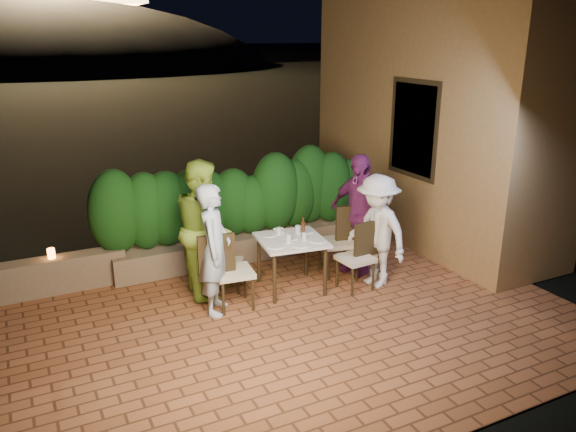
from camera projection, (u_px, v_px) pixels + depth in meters
ground at (301, 323)px, 7.03m from camera, size 400.00×400.00×0.00m
terrace_floor at (283, 310)px, 7.47m from camera, size 7.00×6.00×0.15m
building_wall at (435, 92)px, 9.48m from camera, size 1.60×5.00×5.00m
window_pane at (415, 129)px, 8.88m from camera, size 0.08×1.00×1.40m
window_frame at (414, 129)px, 8.88m from camera, size 0.06×1.15×1.55m
planter at (245, 245)px, 9.00m from camera, size 4.20×0.55×0.40m
hedge at (244, 201)px, 8.77m from camera, size 4.00×0.70×1.10m
parapet at (43, 277)px, 7.71m from camera, size 2.20×0.30×0.50m
hill at (56, 107)px, 60.15m from camera, size 52.00×40.00×22.00m
dining_table at (291, 264)px, 7.83m from camera, size 0.98×0.98×0.75m
plate_nw at (276, 246)px, 7.43m from camera, size 0.25×0.25×0.01m
plate_sw at (269, 235)px, 7.84m from camera, size 0.20×0.20×0.01m
plate_ne at (317, 240)px, 7.64m from camera, size 0.23×0.23×0.01m
plate_se at (306, 231)px, 7.99m from camera, size 0.23×0.23×0.01m
plate_centre at (291, 238)px, 7.74m from camera, size 0.21×0.21×0.01m
plate_front at (301, 245)px, 7.46m from camera, size 0.24×0.24×0.01m
glass_nw at (289, 238)px, 7.55m from camera, size 0.07×0.07×0.12m
glass_sw at (279, 231)px, 7.86m from camera, size 0.06×0.06×0.11m
glass_ne at (304, 236)px, 7.64m from camera, size 0.06×0.06×0.11m
glass_se at (298, 230)px, 7.89m from camera, size 0.07×0.07×0.12m
beer_bottle at (303, 227)px, 7.75m from camera, size 0.05×0.05×0.28m
bowl at (279, 231)px, 7.96m from camera, size 0.20×0.20×0.04m
chair_left_front at (234, 270)px, 7.26m from camera, size 0.53×0.53×1.03m
chair_left_back at (228, 261)px, 7.80m from camera, size 0.53×0.53×0.84m
chair_right_front at (356, 257)px, 7.80m from camera, size 0.48×0.48×0.96m
chair_right_back at (337, 241)px, 8.27m from camera, size 0.58×0.58×1.05m
diner_blue at (215, 250)px, 7.05m from camera, size 0.66×0.74×1.71m
diner_green at (203, 228)px, 7.57m from camera, size 0.80×0.98×1.88m
diner_white at (377, 231)px, 7.83m from camera, size 0.77×1.13×1.62m
diner_purple at (358, 214)px, 8.26m from camera, size 0.71×1.14×1.81m
parapet_lamp at (51, 254)px, 7.68m from camera, size 0.10×0.10×0.14m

